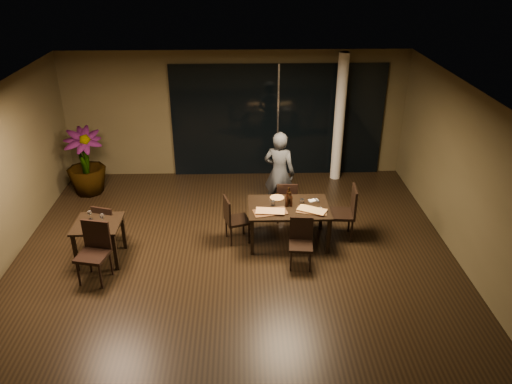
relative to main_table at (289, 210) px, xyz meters
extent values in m
plane|color=black|center=(-1.00, -0.80, -0.68)|extent=(8.00, 8.00, 0.00)
cube|color=#494027|center=(-1.00, 3.25, 0.82)|extent=(8.00, 0.10, 3.00)
cube|color=#494027|center=(3.05, -0.80, 0.82)|extent=(0.10, 8.00, 3.00)
cube|color=silver|center=(-1.00, -0.80, 2.34)|extent=(8.00, 8.00, 0.04)
cube|color=black|center=(0.00, 3.16, 0.67)|extent=(5.00, 0.06, 2.70)
cylinder|color=white|center=(1.40, 2.85, 0.82)|extent=(0.24, 0.24, 3.00)
cube|color=black|center=(0.00, 0.00, 0.05)|extent=(1.50, 1.00, 0.04)
cube|color=black|center=(-0.69, -0.44, -0.32)|extent=(0.06, 0.06, 0.71)
cube|color=black|center=(0.69, -0.44, -0.32)|extent=(0.06, 0.06, 0.71)
cube|color=black|center=(-0.69, 0.44, -0.32)|extent=(0.06, 0.06, 0.71)
cube|color=black|center=(0.69, 0.44, -0.32)|extent=(0.06, 0.06, 0.71)
cube|color=black|center=(-3.40, -0.50, 0.05)|extent=(0.80, 0.80, 0.04)
cube|color=black|center=(-3.74, -0.84, -0.32)|extent=(0.06, 0.06, 0.71)
cube|color=black|center=(-3.06, -0.84, -0.32)|extent=(0.06, 0.06, 0.71)
cube|color=black|center=(-3.74, -0.16, -0.32)|extent=(0.06, 0.06, 0.71)
cube|color=black|center=(-3.06, -0.16, -0.32)|extent=(0.06, 0.06, 0.71)
cube|color=black|center=(0.03, 0.84, -0.25)|extent=(0.43, 0.43, 0.05)
cylinder|color=black|center=(0.21, 1.00, -0.46)|extent=(0.03, 0.03, 0.42)
cylinder|color=black|center=(-0.13, 1.01, -0.46)|extent=(0.03, 0.03, 0.42)
cylinder|color=black|center=(0.20, 0.66, -0.46)|extent=(0.03, 0.03, 0.42)
cylinder|color=black|center=(-0.14, 0.68, -0.46)|extent=(0.03, 0.03, 0.42)
cube|color=black|center=(0.03, 0.65, -0.02)|extent=(0.41, 0.05, 0.47)
cube|color=black|center=(0.15, -0.83, -0.26)|extent=(0.45, 0.45, 0.05)
cylinder|color=black|center=(-0.03, -0.97, -0.47)|extent=(0.03, 0.03, 0.42)
cylinder|color=black|center=(0.30, -1.01, -0.47)|extent=(0.03, 0.03, 0.42)
cylinder|color=black|center=(0.00, -0.64, -0.47)|extent=(0.03, 0.03, 0.42)
cylinder|color=black|center=(0.33, -0.68, -0.47)|extent=(0.03, 0.03, 0.42)
cube|color=black|center=(0.17, -0.64, -0.03)|extent=(0.41, 0.08, 0.46)
cube|color=black|center=(-0.96, 0.06, -0.24)|extent=(0.53, 0.53, 0.05)
cylinder|color=black|center=(-0.75, -0.05, -0.46)|extent=(0.03, 0.03, 0.43)
cylinder|color=black|center=(-0.84, 0.28, -0.46)|extent=(0.03, 0.03, 0.43)
cylinder|color=black|center=(-1.08, -0.15, -0.46)|extent=(0.03, 0.03, 0.43)
cylinder|color=black|center=(-1.18, 0.18, -0.46)|extent=(0.03, 0.03, 0.43)
cube|color=black|center=(-1.15, 0.01, 0.00)|extent=(0.15, 0.42, 0.48)
cube|color=black|center=(1.02, 0.13, -0.17)|extent=(0.53, 0.53, 0.06)
cylinder|color=black|center=(0.83, 0.35, -0.42)|extent=(0.04, 0.04, 0.50)
cylinder|color=black|center=(0.80, -0.05, -0.42)|extent=(0.04, 0.04, 0.50)
cylinder|color=black|center=(1.23, 0.31, -0.42)|extent=(0.04, 0.04, 0.50)
cylinder|color=black|center=(1.20, -0.08, -0.42)|extent=(0.04, 0.04, 0.50)
cube|color=black|center=(1.24, 0.11, 0.10)|extent=(0.08, 0.49, 0.56)
cube|color=black|center=(-3.35, 0.00, -0.26)|extent=(0.50, 0.50, 0.05)
cylinder|color=black|center=(-3.14, 0.11, -0.47)|extent=(0.03, 0.03, 0.41)
cylinder|color=black|center=(-3.46, 0.21, -0.47)|extent=(0.03, 0.03, 0.41)
cylinder|color=black|center=(-3.24, -0.20, -0.47)|extent=(0.03, 0.03, 0.41)
cylinder|color=black|center=(-3.55, -0.11, -0.47)|extent=(0.03, 0.03, 0.41)
cube|color=black|center=(-3.40, -0.17, -0.03)|extent=(0.40, 0.15, 0.46)
cube|color=black|center=(-3.35, -1.14, -0.18)|extent=(0.57, 0.57, 0.05)
cylinder|color=black|center=(-3.58, -1.29, -0.43)|extent=(0.04, 0.04, 0.49)
cylinder|color=black|center=(-3.20, -1.37, -0.43)|extent=(0.04, 0.04, 0.49)
cylinder|color=black|center=(-3.50, -0.91, -0.43)|extent=(0.04, 0.04, 0.49)
cylinder|color=black|center=(-3.11, -0.99, -0.43)|extent=(0.04, 0.04, 0.49)
cube|color=black|center=(-3.30, -0.93, 0.09)|extent=(0.48, 0.15, 0.55)
imported|color=#303336|center=(-0.09, 1.19, 0.22)|extent=(0.71, 0.59, 1.78)
imported|color=#1A4818|center=(-4.35, 2.21, 0.08)|extent=(1.07, 1.07, 1.51)
cube|color=#482B17|center=(-0.36, -0.22, 0.08)|extent=(0.66, 0.42, 0.01)
cube|color=#482C17|center=(0.40, -0.20, 0.08)|extent=(0.60, 0.40, 0.01)
cylinder|color=#B42414|center=(-0.20, 0.34, 0.08)|extent=(0.27, 0.27, 0.01)
cylinder|color=white|center=(-0.29, 0.06, 0.12)|extent=(0.08, 0.08, 0.09)
cylinder|color=white|center=(0.26, 0.13, 0.12)|extent=(0.07, 0.07, 0.09)
cube|color=white|center=(0.53, -0.15, 0.08)|extent=(0.21, 0.17, 0.01)
cube|color=silver|center=(0.49, 0.22, 0.08)|extent=(0.20, 0.15, 0.01)
cube|color=white|center=(-3.35, -0.75, 0.08)|extent=(0.21, 0.17, 0.01)
camera|label=1|loc=(-0.84, -8.12, 4.46)|focal=35.00mm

